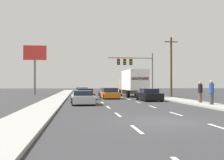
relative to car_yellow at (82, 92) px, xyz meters
The scene contains 16 objects.
ground_plane 4.05m from the car_yellow, 31.54° to the right, with size 140.00×140.00×0.00m, color #333335.
sidewalk_right 12.09m from the car_yellow, 35.99° to the right, with size 2.21×80.00×0.14m, color #9E9E99.
sidewalk_left 7.70m from the car_yellow, 112.45° to the right, with size 2.21×80.00×0.14m, color #9E9E99.
lane_markings 5.35m from the car_yellow, 50.01° to the right, with size 3.54×62.00×0.01m.
car_yellow is the anchor object (origin of this frame).
car_maroon 8.15m from the car_yellow, 88.15° to the right, with size 2.13×4.70×1.22m.
car_silver 15.99m from the car_yellow, 90.50° to the right, with size 2.07×4.18×1.17m.
car_blue 3.59m from the car_yellow, 10.69° to the right, with size 2.09×4.29×1.15m.
car_orange 7.91m from the car_yellow, 66.21° to the right, with size 2.10×4.40×1.27m.
box_truck 7.70m from the car_yellow, 26.00° to the right, with size 2.77×8.08×3.54m.
car_black 13.59m from the car_yellow, 60.14° to the right, with size 2.03×4.25×1.25m.
traffic_signal_mast 9.71m from the car_yellow, 22.87° to the left, with size 7.34×0.69×6.68m.
utility_pole_mid 13.05m from the car_yellow, 16.82° to the right, with size 1.80×0.28×8.05m.
roadside_billboard 10.85m from the car_yellow, 141.22° to the left, with size 3.66×0.36×7.97m.
pedestrian_near_corner 19.61m from the car_yellow, 59.42° to the right, with size 0.38×0.38×1.81m.
pedestrian_mid_block 21.58m from the car_yellow, 63.01° to the right, with size 0.38×0.38×1.88m.
Camera 1 is at (-3.93, -12.26, 1.74)m, focal length 43.83 mm.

